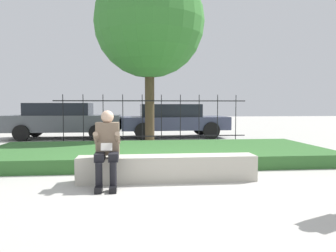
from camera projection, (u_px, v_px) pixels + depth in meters
name	position (u px, v px, depth m)	size (l,w,h in m)	color
ground_plane	(168.00, 181.00, 5.78)	(60.00, 60.00, 0.00)	#B2AFA8
stone_bench	(167.00, 170.00, 5.76)	(3.12, 0.46, 0.45)	#B7B2A3
person_seated_reader	(107.00, 145.00, 5.36)	(0.42, 0.73, 1.25)	black
grass_berm	(158.00, 153.00, 8.10)	(8.13, 3.31, 0.29)	#33662D
iron_fence	(152.00, 119.00, 10.46)	(6.13, 0.03, 1.66)	black
car_parked_center	(173.00, 119.00, 13.46)	(4.37, 2.07, 1.36)	#383D56
car_parked_left	(63.00, 120.00, 12.94)	(4.43, 1.96, 1.40)	#4C5156
tree_behind_fence	(149.00, 23.00, 11.28)	(3.80, 3.80, 6.08)	#4C3D28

